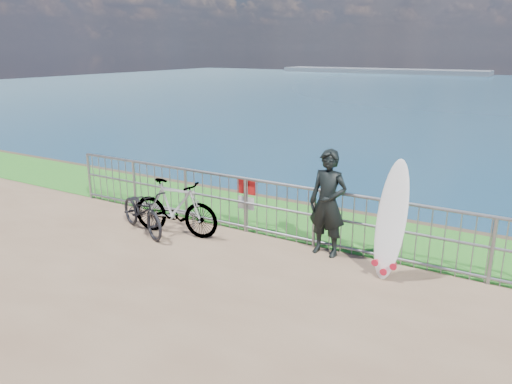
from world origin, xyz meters
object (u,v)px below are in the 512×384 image
Objects in this scene: surfer at (328,203)px; surfboard at (391,224)px; bicycle_near at (142,211)px; bicycle_far at (175,207)px.

surfboard reaches higher than surfer.
surfboard is 1.12× the size of bicycle_near.
surfer reaches higher than bicycle_near.
surfboard is at bearing -94.31° from bicycle_far.
surfer is 3.72m from bicycle_near.
surfer is at bearing -86.39° from bicycle_far.
surfboard is (1.21, -0.32, -0.06)m from surfer.
surfboard is 4.84m from bicycle_near.
surfer is 1.11× the size of bicycle_near.
bicycle_far is (-4.15, -0.32, -0.33)m from surfboard.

